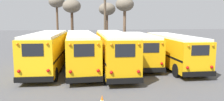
% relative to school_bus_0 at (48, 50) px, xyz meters
% --- Properties ---
extents(ground_plane, '(160.00, 160.00, 0.00)m').
position_rel_school_bus_0_xyz_m(ground_plane, '(5.71, 0.08, -1.80)').
color(ground_plane, '#4C4C4F').
extents(school_bus_0, '(3.05, 10.45, 3.32)m').
position_rel_school_bus_0_xyz_m(school_bus_0, '(0.00, 0.00, 0.00)').
color(school_bus_0, yellow).
rests_on(school_bus_0, ground).
extents(school_bus_1, '(2.83, 10.88, 3.30)m').
position_rel_school_bus_0_xyz_m(school_bus_1, '(2.85, -0.31, -0.01)').
color(school_bus_1, '#EAAA0F').
rests_on(school_bus_1, ground).
extents(school_bus_2, '(2.66, 10.86, 3.33)m').
position_rel_school_bus_0_xyz_m(school_bus_2, '(5.71, -1.01, 0.01)').
color(school_bus_2, '#E5A00C').
rests_on(school_bus_2, ground).
extents(school_bus_3, '(2.95, 9.64, 3.04)m').
position_rel_school_bus_0_xyz_m(school_bus_3, '(8.56, 1.20, -0.16)').
color(school_bus_3, '#E5A00C').
rests_on(school_bus_3, ground).
extents(school_bus_4, '(2.79, 9.84, 3.03)m').
position_rel_school_bus_0_xyz_m(school_bus_4, '(11.41, -0.60, -0.14)').
color(school_bus_4, '#EAAA0F').
rests_on(school_bus_4, ground).
extents(utility_pole, '(1.80, 0.33, 9.41)m').
position_rel_school_bus_0_xyz_m(utility_pole, '(6.28, 9.85, 3.02)').
color(utility_pole, brown).
rests_on(utility_pole, ground).
extents(bare_tree_0, '(2.79, 2.79, 7.83)m').
position_rel_school_bus_0_xyz_m(bare_tree_0, '(9.74, 13.44, 4.73)').
color(bare_tree_0, brown).
rests_on(bare_tree_0, ground).
extents(bare_tree_1, '(2.73, 2.73, 8.59)m').
position_rel_school_bus_0_xyz_m(bare_tree_1, '(-0.92, 19.66, 5.53)').
color(bare_tree_1, brown).
rests_on(bare_tree_1, ground).
extents(bare_tree_2, '(2.92, 2.92, 7.42)m').
position_rel_school_bus_0_xyz_m(bare_tree_2, '(7.70, 18.55, 4.41)').
color(bare_tree_2, '#473323').
rests_on(bare_tree_2, ground).
extents(bare_tree_3, '(2.69, 2.69, 7.50)m').
position_rel_school_bus_0_xyz_m(bare_tree_3, '(1.78, 13.84, 4.47)').
color(bare_tree_3, '#473323').
rests_on(bare_tree_3, ground).
extents(traffic_cone, '(0.36, 0.36, 0.67)m').
position_rel_school_bus_0_xyz_m(traffic_cone, '(3.82, -9.16, -1.47)').
color(traffic_cone, orange).
rests_on(traffic_cone, ground).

